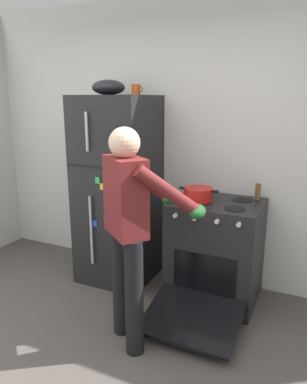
{
  "coord_description": "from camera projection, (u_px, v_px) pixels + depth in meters",
  "views": [
    {
      "loc": [
        1.32,
        -1.4,
        1.78
      ],
      "look_at": [
        0.03,
        1.32,
        1.0
      ],
      "focal_mm": 34.02,
      "sensor_mm": 36.0,
      "label": 1
    }
  ],
  "objects": [
    {
      "name": "coffee_mug",
      "position": [
        136.0,
        90.0,
        3.29
      ],
      "size": [
        0.11,
        0.08,
        0.1
      ],
      "color": "#B24C1E",
      "rests_on": "refrigerator"
    },
    {
      "name": "pepper_mill",
      "position": [
        258.0,
        192.0,
        3.17
      ],
      "size": [
        0.05,
        0.05,
        0.14
      ],
      "primitive_type": "cylinder",
      "color": "brown",
      "rests_on": "stove_range"
    },
    {
      "name": "red_pot",
      "position": [
        198.0,
        194.0,
        3.15
      ],
      "size": [
        0.35,
        0.25,
        0.11
      ],
      "color": "red",
      "rests_on": "stove_range"
    },
    {
      "name": "mixing_bowl",
      "position": [
        109.0,
        87.0,
        3.35
      ],
      "size": [
        0.31,
        0.31,
        0.14
      ],
      "primitive_type": "ellipsoid",
      "color": "black",
      "rests_on": "refrigerator"
    },
    {
      "name": "stove_range",
      "position": [
        215.0,
        252.0,
        3.24
      ],
      "size": [
        0.76,
        1.21,
        0.91
      ],
      "color": "black",
      "rests_on": "ground"
    },
    {
      "name": "kitchen_wall_back",
      "position": [
        178.0,
        143.0,
        3.58
      ],
      "size": [
        6.0,
        0.1,
        2.7
      ],
      "primitive_type": "cube",
      "color": "silver",
      "rests_on": "ground"
    },
    {
      "name": "person_cook",
      "position": [
        132.0,
        219.0,
        2.53
      ],
      "size": [
        0.71,
        0.76,
        1.6
      ],
      "color": "black",
      "rests_on": "ground"
    },
    {
      "name": "refrigerator",
      "position": [
        119.0,
        190.0,
        3.55
      ],
      "size": [
        0.68,
        0.72,
        1.81
      ],
      "color": "black",
      "rests_on": "ground"
    }
  ]
}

